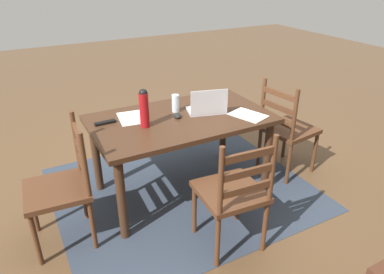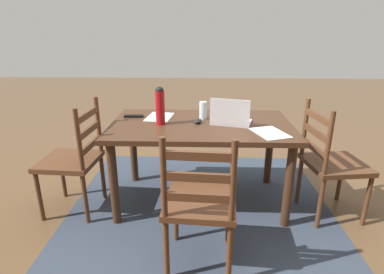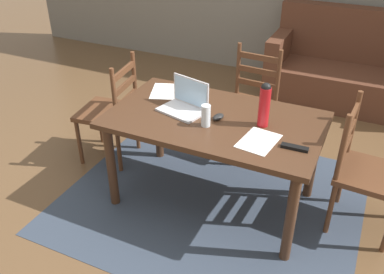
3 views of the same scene
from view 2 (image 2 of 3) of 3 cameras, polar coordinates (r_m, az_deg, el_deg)
ground_plane at (r=2.90m, az=1.51°, el=-11.38°), size 14.00×14.00×0.00m
area_rug at (r=2.90m, az=1.51°, el=-11.33°), size 2.23×1.93×0.01m
dining_table at (r=2.63m, az=1.64°, el=0.57°), size 1.50×0.89×0.73m
chair_far_head at (r=1.97m, az=1.40°, el=-12.11°), size 0.47×0.47×0.95m
chair_right_far at (r=2.73m, az=-20.85°, el=-3.93°), size 0.47×0.47×0.95m
chair_left_far at (r=2.73m, az=24.06°, el=-4.41°), size 0.49×0.49×0.95m
laptop at (r=2.57m, az=7.06°, el=3.52°), size 0.37×0.30×0.23m
water_bottle at (r=2.54m, az=-5.91°, el=5.84°), size 0.08×0.08×0.31m
drinking_glass at (r=2.71m, az=2.00°, el=4.90°), size 0.06×0.06×0.15m
computer_mouse at (r=2.60m, az=1.04°, el=2.94°), size 0.08×0.11×0.03m
tv_remote at (r=2.82m, az=-10.66°, el=3.79°), size 0.17×0.05×0.02m
paper_stack_left at (r=2.43m, az=14.07°, el=0.74°), size 0.30×0.35×0.00m
paper_stack_right at (r=2.79m, az=-6.03°, el=3.68°), size 0.25×0.32×0.00m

